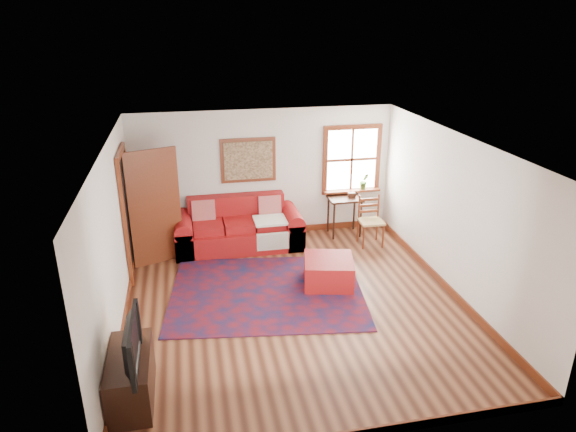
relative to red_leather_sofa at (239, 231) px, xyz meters
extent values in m
plane|color=#411D11|center=(0.57, -2.29, -0.31)|extent=(5.50, 5.50, 0.00)
cube|color=silver|center=(0.57, 0.46, 0.94)|extent=(5.00, 0.04, 2.50)
cube|color=silver|center=(0.57, -5.04, 0.94)|extent=(5.00, 0.04, 2.50)
cube|color=silver|center=(-1.93, -2.29, 0.94)|extent=(0.04, 5.50, 2.50)
cube|color=silver|center=(3.07, -2.29, 0.94)|extent=(0.04, 5.50, 2.50)
cube|color=white|center=(0.57, -2.29, 2.19)|extent=(5.00, 5.50, 0.04)
cube|color=maroon|center=(0.57, 0.44, -0.25)|extent=(5.00, 0.03, 0.12)
cube|color=maroon|center=(-1.91, -2.29, -0.25)|extent=(0.03, 5.50, 0.12)
cube|color=maroon|center=(3.06, -2.29, -0.25)|extent=(0.03, 5.50, 0.12)
cube|color=white|center=(2.32, 0.44, 1.14)|extent=(1.00, 0.02, 1.20)
cube|color=maroon|center=(2.32, 0.43, 1.79)|extent=(1.18, 0.06, 0.09)
cube|color=maroon|center=(2.32, 0.43, 0.50)|extent=(1.18, 0.06, 0.09)
cube|color=maroon|center=(1.78, 0.43, 1.14)|extent=(0.09, 0.06, 1.20)
cube|color=maroon|center=(2.87, 0.43, 1.14)|extent=(0.09, 0.06, 1.20)
cube|color=maroon|center=(2.32, 0.43, 1.14)|extent=(1.00, 0.04, 0.05)
cube|color=maroon|center=(2.32, 0.36, 0.52)|extent=(1.15, 0.20, 0.04)
imported|color=#3D6824|center=(2.57, 0.34, 0.71)|extent=(0.18, 0.15, 0.33)
cube|color=black|center=(-1.92, -0.69, 0.72)|extent=(0.02, 0.90, 2.05)
cube|color=maroon|center=(-1.89, -1.19, 0.72)|extent=(0.06, 0.09, 2.05)
cube|color=maroon|center=(-1.89, -0.20, 0.72)|extent=(0.06, 0.09, 2.05)
cube|color=maroon|center=(-1.89, -0.69, 1.79)|extent=(0.06, 1.08, 0.09)
cube|color=maroon|center=(-1.47, -0.40, 0.72)|extent=(0.86, 0.35, 2.05)
cube|color=silver|center=(-1.47, -0.40, 0.82)|extent=(0.56, 0.22, 1.33)
cube|color=maroon|center=(0.27, 0.43, 1.24)|extent=(1.05, 0.04, 0.85)
cube|color=tan|center=(0.27, 0.40, 1.24)|extent=(0.92, 0.03, 0.72)
cube|color=#5C0D14|center=(0.22, -1.86, -0.30)|extent=(3.31, 2.80, 0.02)
cube|color=maroon|center=(0.00, -0.06, -0.10)|extent=(2.36, 0.97, 0.41)
cube|color=maroon|center=(0.00, 0.29, 0.36)|extent=(1.83, 0.27, 0.51)
cube|color=maroon|center=(-1.02, -0.06, -0.05)|extent=(0.33, 0.97, 0.51)
cube|color=maroon|center=(1.01, -0.06, -0.05)|extent=(0.33, 0.97, 0.51)
cube|color=orange|center=(-0.63, 0.12, 0.39)|extent=(0.43, 0.21, 0.45)
cube|color=orange|center=(0.62, 0.12, 0.39)|extent=(0.43, 0.21, 0.45)
cube|color=silver|center=(0.56, -0.24, 0.26)|extent=(0.60, 0.54, 0.04)
cube|color=maroon|center=(1.25, -1.79, -0.08)|extent=(0.93, 0.93, 0.44)
cube|color=black|center=(2.12, 0.12, 0.45)|extent=(0.65, 0.48, 0.04)
cylinder|color=black|center=(1.84, -0.08, 0.06)|extent=(0.04, 0.04, 0.73)
cylinder|color=black|center=(2.39, -0.08, 0.06)|extent=(0.04, 0.04, 0.73)
cylinder|color=black|center=(1.84, 0.32, 0.06)|extent=(0.04, 0.04, 0.73)
cylinder|color=black|center=(2.39, 0.32, 0.06)|extent=(0.04, 0.04, 0.73)
cube|color=tan|center=(2.46, -0.46, 0.17)|extent=(0.46, 0.44, 0.04)
cylinder|color=maroon|center=(2.26, -0.63, -0.08)|extent=(0.04, 0.04, 0.45)
cylinder|color=maroon|center=(2.64, -0.64, -0.08)|extent=(0.04, 0.04, 0.45)
cylinder|color=maroon|center=(2.27, -0.27, 0.17)|extent=(0.04, 0.04, 0.95)
cylinder|color=maroon|center=(2.66, -0.28, 0.17)|extent=(0.04, 0.04, 0.95)
cube|color=maroon|center=(2.46, -0.28, 0.43)|extent=(0.38, 0.04, 0.28)
cube|color=black|center=(-1.68, -3.92, -0.02)|extent=(0.47, 1.05, 0.58)
imported|color=black|center=(-1.66, -4.09, 0.54)|extent=(0.12, 0.95, 0.55)
cylinder|color=silver|center=(-1.63, -3.53, 0.36)|extent=(0.12, 0.12, 0.18)
cylinder|color=#FFA53F|center=(-1.63, -3.53, 0.33)|extent=(0.07, 0.07, 0.12)
camera|label=1|loc=(-0.89, -8.92, 3.81)|focal=32.00mm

